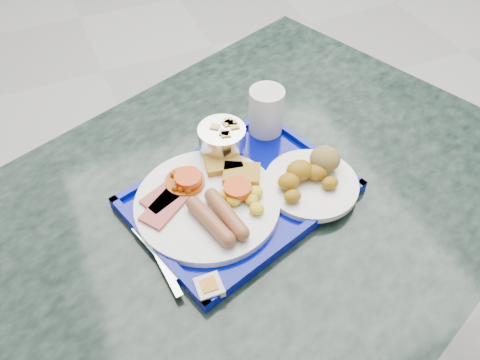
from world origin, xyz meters
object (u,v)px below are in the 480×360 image
(juice_cup, at_px, (266,110))
(fruit_bowl, at_px, (222,137))
(table, at_px, (233,268))
(tray, at_px, (240,196))
(main_plate, at_px, (210,200))
(bread_plate, at_px, (312,177))

(juice_cup, bearing_deg, fruit_bowl, -165.65)
(table, bearing_deg, tray, 38.89)
(tray, relative_size, fruit_bowl, 4.84)
(juice_cup, bearing_deg, tray, -130.60)
(main_plate, height_order, fruit_bowl, fruit_bowl)
(juice_cup, bearing_deg, bread_plate, -86.45)
(bread_plate, bearing_deg, main_plate, 171.32)
(main_plate, bearing_deg, fruit_bowl, 57.65)
(table, relative_size, tray, 3.16)
(table, height_order, main_plate, main_plate)
(main_plate, height_order, juice_cup, juice_cup)
(table, xyz_separation_m, juice_cup, (0.16, 0.17, 0.28))
(tray, bearing_deg, juice_cup, 49.40)
(table, xyz_separation_m, bread_plate, (0.17, -0.01, 0.24))
(fruit_bowl, bearing_deg, juice_cup, 14.35)
(tray, bearing_deg, bread_plate, -12.95)
(bread_plate, bearing_deg, juice_cup, 93.55)
(tray, relative_size, juice_cup, 4.55)
(main_plate, distance_m, fruit_bowl, 0.15)
(table, distance_m, bread_plate, 0.29)
(main_plate, bearing_deg, bread_plate, -8.68)
(main_plate, xyz_separation_m, juice_cup, (0.19, 0.15, 0.04))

